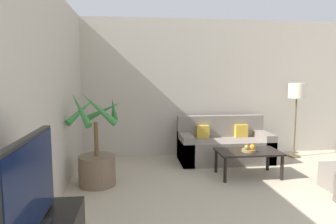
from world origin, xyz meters
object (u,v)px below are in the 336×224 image
Objects in this scene: potted_palm at (97,158)px; floor_lamp at (297,95)px; apple_red at (247,146)px; apple_green at (247,147)px; orange_fruit at (252,147)px; coffee_table at (248,154)px; fruit_bowl at (249,150)px; sofa_loveseat at (224,146)px; television at (29,187)px.

potted_palm is 3.96m from floor_lamp.
apple_red is at bearing 2.50° from potted_palm.
apple_green is (-0.04, -0.07, -0.00)m from apple_red.
potted_palm is 16.63× the size of orange_fruit.
coffee_table is 4.53× the size of fruit_bowl.
coffee_table is 0.16m from orange_fruit.
sofa_loveseat is 1.76m from floor_lamp.
orange_fruit is at bearing -140.64° from floor_lamp.
television is 11.04× the size of orange_fruit.
fruit_bowl is at bearing 25.61° from apple_green.
potted_palm is 2.45m from sofa_loveseat.
floor_lamp is 1.47× the size of coffee_table.
floor_lamp reaches higher than sofa_loveseat.
apple_red reaches higher than coffee_table.
coffee_table is (-1.36, -1.00, -0.87)m from floor_lamp.
apple_green is 0.09m from orange_fruit.
sofa_loveseat is 0.96m from fruit_bowl.
potted_palm is 2.38m from orange_fruit.
coffee_table is at bearing 109.18° from orange_fruit.
floor_lamp is (3.84, 3.54, 0.33)m from television.
coffee_table is at bearing 45.61° from television.
television is at bearing -93.17° from potted_palm.
television is 2.49m from potted_palm.
television is at bearing -134.39° from coffee_table.
television is at bearing -134.17° from apple_red.
floor_lamp reaches higher than orange_fruit.
apple_red is at bearing -143.91° from floor_lamp.
apple_red is 0.86× the size of orange_fruit.
apple_green reaches higher than coffee_table.
coffee_table is 0.16m from apple_green.
coffee_table is 0.09m from fruit_bowl.
orange_fruit is (-1.33, -1.09, -0.74)m from floor_lamp.
orange_fruit is (2.38, 0.02, 0.09)m from potted_palm.
sofa_loveseat is (2.23, 1.00, -0.12)m from potted_palm.
television is at bearing -134.86° from fruit_bowl.
potted_palm is at bearing -179.57° from orange_fruit.
floor_lamp reaches higher than apple_red.
floor_lamp is at bearing 42.66° from television.
apple_red is (2.46, 2.53, -0.41)m from television.
orange_fruit reaches higher than apple_green.
orange_fruit is (0.04, -0.03, 0.06)m from fruit_bowl.
television reaches higher than sofa_loveseat.
apple_red is (-0.01, 0.05, 0.06)m from fruit_bowl.
potted_palm is 2.29m from apple_green.
potted_palm is at bearing -177.45° from coffee_table.
apple_green reaches higher than fruit_bowl.
television is 0.55× the size of sofa_loveseat.
floor_lamp is at bearing 16.63° from potted_palm.
orange_fruit is (0.05, -0.08, 0.01)m from apple_red.
orange_fruit is at bearing -58.08° from apple_red.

